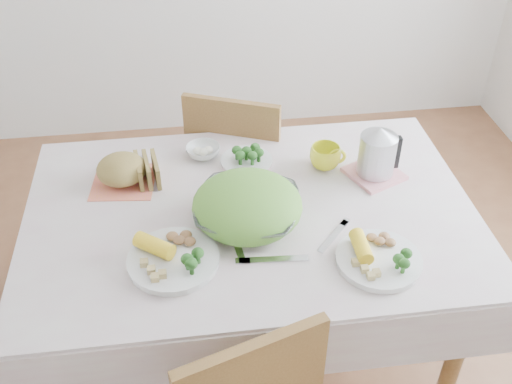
{
  "coord_description": "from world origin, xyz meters",
  "views": [
    {
      "loc": [
        -0.19,
        -1.53,
        2.04
      ],
      "look_at": [
        0.02,
        0.02,
        0.82
      ],
      "focal_mm": 42.0,
      "sensor_mm": 36.0,
      "label": 1
    }
  ],
  "objects": [
    {
      "name": "floor",
      "position": [
        0.0,
        0.0,
        0.0
      ],
      "size": [
        3.6,
        3.6,
        0.0
      ],
      "primitive_type": "plane",
      "color": "brown",
      "rests_on": "ground"
    },
    {
      "name": "dining_table",
      "position": [
        0.0,
        0.0,
        0.38
      ],
      "size": [
        1.4,
        0.9,
        0.75
      ],
      "primitive_type": "cube",
      "color": "brown",
      "rests_on": "floor"
    },
    {
      "name": "tablecloth",
      "position": [
        0.0,
        0.0,
        0.76
      ],
      "size": [
        1.5,
        1.0,
        0.01
      ],
      "primitive_type": "cube",
      "color": "beige",
      "rests_on": "dining_table"
    },
    {
      "name": "chair_far",
      "position": [
        0.05,
        0.65,
        0.47
      ],
      "size": [
        0.54,
        0.54,
        0.91
      ],
      "primitive_type": "cube",
      "rotation": [
        0.0,
        0.0,
        2.75
      ],
      "color": "brown",
      "rests_on": "floor"
    },
    {
      "name": "salad_bowl",
      "position": [
        -0.02,
        -0.05,
        0.8
      ],
      "size": [
        0.41,
        0.41,
        0.08
      ],
      "primitive_type": "imported",
      "rotation": [
        0.0,
        0.0,
        -0.28
      ],
      "color": "white",
      "rests_on": "tablecloth"
    },
    {
      "name": "dinner_plate_left",
      "position": [
        -0.26,
        -0.22,
        0.77
      ],
      "size": [
        0.39,
        0.39,
        0.02
      ],
      "primitive_type": "cylinder",
      "rotation": [
        0.0,
        0.0,
        0.57
      ],
      "color": "white",
      "rests_on": "tablecloth"
    },
    {
      "name": "dinner_plate_right",
      "position": [
        0.35,
        -0.3,
        0.77
      ],
      "size": [
        0.33,
        0.33,
        0.02
      ],
      "primitive_type": "cylinder",
      "rotation": [
        0.0,
        0.0,
        -0.35
      ],
      "color": "white",
      "rests_on": "tablecloth"
    },
    {
      "name": "broccoli_plate",
      "position": [
        0.02,
        0.27,
        0.77
      ],
      "size": [
        0.25,
        0.25,
        0.02
      ],
      "primitive_type": "cylinder",
      "rotation": [
        0.0,
        0.0,
        0.35
      ],
      "color": "beige",
      "rests_on": "tablecloth"
    },
    {
      "name": "napkin",
      "position": [
        -0.43,
        0.21,
        0.76
      ],
      "size": [
        0.24,
        0.24,
        0.0
      ],
      "primitive_type": "cube",
      "rotation": [
        0.0,
        0.0,
        -0.11
      ],
      "color": "#E37052",
      "rests_on": "tablecloth"
    },
    {
      "name": "bread_loaf",
      "position": [
        -0.43,
        0.21,
        0.82
      ],
      "size": [
        0.23,
        0.22,
        0.1
      ],
      "primitive_type": "ellipsoid",
      "rotation": [
        0.0,
        0.0,
        -0.41
      ],
      "color": "olive",
      "rests_on": "napkin"
    },
    {
      "name": "fruit_bowl",
      "position": [
        -0.14,
        0.34,
        0.78
      ],
      "size": [
        0.14,
        0.14,
        0.04
      ],
      "primitive_type": "imported",
      "rotation": [
        0.0,
        0.0,
        -0.06
      ],
      "color": "white",
      "rests_on": "tablecloth"
    },
    {
      "name": "yellow_mug",
      "position": [
        0.3,
        0.21,
        0.81
      ],
      "size": [
        0.13,
        0.13,
        0.09
      ],
      "primitive_type": "imported",
      "rotation": [
        0.0,
        0.0,
        -0.14
      ],
      "color": "yellow",
      "rests_on": "tablecloth"
    },
    {
      "name": "pink_tray",
      "position": [
        0.46,
        0.13,
        0.77
      ],
      "size": [
        0.23,
        0.23,
        0.01
      ],
      "primitive_type": "cube",
      "rotation": [
        0.0,
        0.0,
        0.43
      ],
      "color": "pink",
      "rests_on": "tablecloth"
    },
    {
      "name": "electric_kettle",
      "position": [
        0.46,
        0.13,
        0.88
      ],
      "size": [
        0.14,
        0.14,
        0.18
      ],
      "primitive_type": "cylinder",
      "rotation": [
        0.0,
        0.0,
        0.06
      ],
      "color": "#B2B5BA",
      "rests_on": "pink_tray"
    },
    {
      "name": "fork_left",
      "position": [
        -0.07,
        -0.13,
        0.76
      ],
      "size": [
        0.04,
        0.19,
        0.0
      ],
      "primitive_type": "cube",
      "rotation": [
        0.0,
        0.0,
        0.12
      ],
      "color": "silver",
      "rests_on": "tablecloth"
    },
    {
      "name": "fork_right",
      "position": [
        0.24,
        -0.17,
        0.76
      ],
      "size": [
        0.13,
        0.15,
        0.0
      ],
      "primitive_type": "cube",
      "rotation": [
        0.0,
        0.0,
        -0.72
      ],
      "color": "silver",
      "rests_on": "tablecloth"
    },
    {
      "name": "knife",
      "position": [
        0.04,
        -0.25,
        0.76
      ],
      "size": [
        0.21,
        0.04,
        0.0
      ],
      "primitive_type": "cube",
      "rotation": [
        0.0,
        0.0,
        1.51
      ],
      "color": "silver",
      "rests_on": "tablecloth"
    }
  ]
}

